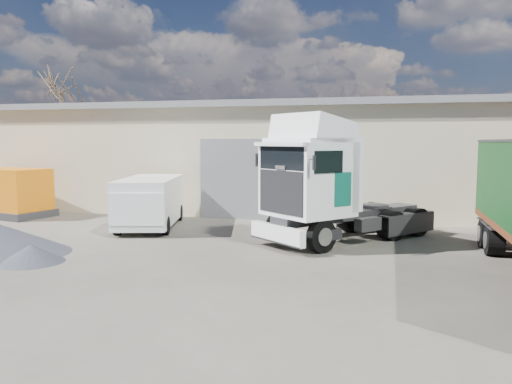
% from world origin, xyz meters
% --- Properties ---
extents(ground, '(120.00, 120.00, 0.00)m').
position_xyz_m(ground, '(0.00, 0.00, 0.00)').
color(ground, black).
rests_on(ground, ground).
extents(warehouse, '(30.60, 12.60, 5.42)m').
position_xyz_m(warehouse, '(-6.00, 16.00, 2.66)').
color(warehouse, '#B5A78B').
rests_on(warehouse, ground).
extents(bare_tree, '(4.00, 4.00, 9.60)m').
position_xyz_m(bare_tree, '(-18.00, 20.00, 7.92)').
color(bare_tree, '#382B21').
rests_on(bare_tree, ground).
extents(tractor_unit, '(6.05, 6.46, 4.38)m').
position_xyz_m(tractor_unit, '(2.12, 5.56, 1.84)').
color(tractor_unit, black).
rests_on(tractor_unit, ground).
extents(panel_van, '(3.13, 5.26, 2.01)m').
position_xyz_m(panel_van, '(-5.05, 6.83, 1.04)').
color(panel_van, black).
rests_on(panel_van, ground).
extents(orange_skip, '(3.97, 2.98, 2.22)m').
position_xyz_m(orange_skip, '(-12.65, 8.21, 0.97)').
color(orange_skip, '#2D2D30').
rests_on(orange_skip, ground).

